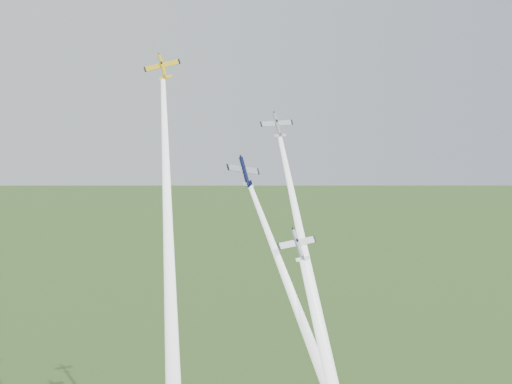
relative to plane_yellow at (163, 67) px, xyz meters
name	(u,v)px	position (x,y,z in m)	size (l,w,h in m)	color
plane_yellow	(163,67)	(0.00, 0.00, 0.00)	(7.41, 7.35, 1.16)	yellow
smoke_trail_yellow	(168,233)	(-2.66, -18.93, -30.41)	(2.64, 2.64, 65.44)	white
plane_navy	(245,171)	(15.92, -4.25, -21.20)	(8.53, 8.46, 1.34)	#0C1135
smoke_trail_navy	(300,315)	(22.31, -19.60, -47.66)	(2.64, 2.64, 56.10)	white
plane_silver_right	(277,125)	(24.35, -0.63, -11.70)	(7.34, 7.28, 1.15)	#A3ABB1
smoke_trail_silver_right	(309,272)	(24.60, -18.28, -39.78)	(2.64, 2.64, 59.94)	white
plane_silver_low	(298,245)	(23.02, -16.66, -34.70)	(8.02, 7.96, 1.26)	#B2BAC1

